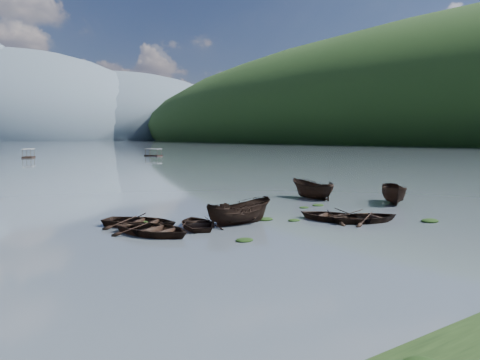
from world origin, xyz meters
TOP-DOWN VIEW (x-y plane):
  - ground_plane at (0.00, 0.00)m, footprint 2400.00×2400.00m
  - haze_mtn_c at (140.00, 900.00)m, footprint 520.00×520.00m
  - haze_mtn_d at (320.00, 900.00)m, footprint 520.00×520.00m
  - rowboat_0 at (-10.34, 5.59)m, footprint 4.84×5.63m
  - rowboat_1 at (-7.29, 6.14)m, footprint 4.02×4.68m
  - rowboat_2 at (-4.71, 5.44)m, footprint 4.66×1.85m
  - rowboat_3 at (1.02, 3.12)m, footprint 4.54×5.35m
  - rowboat_4 at (2.36, 1.47)m, footprint 5.33×4.52m
  - rowboat_5 at (10.68, 5.53)m, footprint 4.67×4.60m
  - rowboat_6 at (-10.01, 8.25)m, footprint 5.51×5.73m
  - rowboat_7 at (-2.69, 9.66)m, footprint 4.58×3.91m
  - rowboat_8 at (7.42, 11.58)m, footprint 2.02×4.90m
  - weed_clump_0 at (-7.18, 1.45)m, footprint 0.97×0.80m
  - weed_clump_1 at (-1.17, 4.34)m, footprint 0.85×0.68m
  - weed_clump_2 at (5.65, -0.91)m, footprint 1.22×0.97m
  - weed_clump_3 at (3.14, 8.02)m, footprint 0.80×0.67m
  - weed_clump_4 at (4.83, 8.23)m, footprint 1.00×0.80m
  - weed_clump_5 at (-9.40, 9.19)m, footprint 1.16×0.94m
  - weed_clump_6 at (-2.48, 5.68)m, footprint 1.10×0.91m
  - weed_clump_7 at (8.69, 13.17)m, footprint 1.15×0.92m
  - pontoon_centre at (4.01, 112.34)m, footprint 4.33×6.25m
  - pontoon_right at (35.06, 103.85)m, footprint 3.82×5.59m

SIDE VIEW (x-z plane):
  - ground_plane at x=0.00m, z-range 0.00..0.00m
  - haze_mtn_c at x=140.00m, z-range -130.00..130.00m
  - haze_mtn_d at x=320.00m, z-range -110.00..110.00m
  - rowboat_0 at x=-10.34m, z-range -0.49..0.49m
  - rowboat_1 at x=-7.29m, z-range -0.41..0.41m
  - rowboat_2 at x=-4.71m, z-range -0.89..0.89m
  - rowboat_3 at x=1.02m, z-range -0.47..0.47m
  - rowboat_4 at x=2.36m, z-range -0.47..0.47m
  - rowboat_5 at x=10.68m, z-range -0.92..0.92m
  - rowboat_6 at x=-10.01m, z-range -0.48..0.48m
  - rowboat_7 at x=-2.69m, z-range -0.40..0.40m
  - rowboat_8 at x=7.42m, z-range -0.93..0.93m
  - weed_clump_0 at x=-7.18m, z-range -0.11..0.11m
  - weed_clump_1 at x=-1.17m, z-range -0.09..0.09m
  - weed_clump_2 at x=5.65m, z-range -0.13..0.13m
  - weed_clump_3 at x=3.14m, z-range -0.09..0.09m
  - weed_clump_4 at x=4.83m, z-range -0.10..0.10m
  - weed_clump_5 at x=-9.40m, z-range -0.12..0.12m
  - weed_clump_6 at x=-2.48m, z-range -0.11..0.11m
  - weed_clump_7 at x=8.69m, z-range -0.13..0.13m
  - pontoon_centre at x=4.01m, z-range -1.11..1.11m
  - pontoon_right at x=35.06m, z-range -0.99..0.99m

